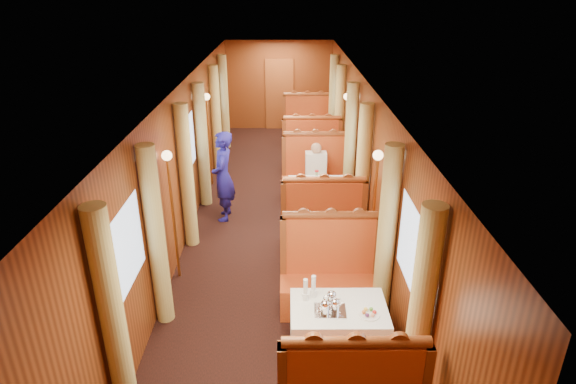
{
  "coord_description": "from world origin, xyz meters",
  "views": [
    {
      "loc": [
        0.17,
        -7.77,
        4.01
      ],
      "look_at": [
        0.21,
        -1.07,
        1.05
      ],
      "focal_mm": 30.0,
      "sensor_mm": 36.0,
      "label": 1
    }
  ],
  "objects_px": {
    "rose_vase_far": "(311,120)",
    "banquette_far_aft": "(307,128)",
    "banquette_far_fwd": "(311,154)",
    "teapot_back": "(331,300)",
    "banquette_mid_fwd": "(322,227)",
    "table_far": "(309,142)",
    "banquette_near_aft": "(330,279)",
    "table_near": "(338,335)",
    "fruit_plate": "(369,313)",
    "teapot_left": "(325,309)",
    "rose_vase_mid": "(317,174)",
    "passenger": "(316,167)",
    "tea_tray": "(330,311)",
    "steward": "(223,176)",
    "table_mid": "(318,202)",
    "teapot_right": "(335,307)",
    "banquette_mid_aft": "(315,178)"
  },
  "relations": [
    {
      "from": "table_far",
      "to": "steward",
      "type": "relative_size",
      "value": 0.64
    },
    {
      "from": "banquette_far_aft",
      "to": "rose_vase_mid",
      "type": "relative_size",
      "value": 3.72
    },
    {
      "from": "table_mid",
      "to": "banquette_far_fwd",
      "type": "distance_m",
      "value": 2.49
    },
    {
      "from": "fruit_plate",
      "to": "rose_vase_far",
      "type": "bearing_deg",
      "value": 92.23
    },
    {
      "from": "table_near",
      "to": "teapot_right",
      "type": "relative_size",
      "value": 6.45
    },
    {
      "from": "rose_vase_far",
      "to": "table_mid",
      "type": "bearing_deg",
      "value": -90.45
    },
    {
      "from": "table_far",
      "to": "tea_tray",
      "type": "height_order",
      "value": "tea_tray"
    },
    {
      "from": "banquette_near_aft",
      "to": "table_far",
      "type": "relative_size",
      "value": 1.28
    },
    {
      "from": "banquette_mid_fwd",
      "to": "banquette_far_aft",
      "type": "height_order",
      "value": "same"
    },
    {
      "from": "passenger",
      "to": "teapot_right",
      "type": "bearing_deg",
      "value": -90.73
    },
    {
      "from": "table_near",
      "to": "banquette_far_fwd",
      "type": "distance_m",
      "value": 5.99
    },
    {
      "from": "table_far",
      "to": "tea_tray",
      "type": "xyz_separation_m",
      "value": [
        -0.1,
        -7.07,
        0.38
      ]
    },
    {
      "from": "banquette_mid_fwd",
      "to": "table_far",
      "type": "relative_size",
      "value": 1.28
    },
    {
      "from": "fruit_plate",
      "to": "steward",
      "type": "xyz_separation_m",
      "value": [
        -1.99,
        3.78,
        0.05
      ]
    },
    {
      "from": "table_far",
      "to": "banquette_near_aft",
      "type": "bearing_deg",
      "value": -90.0
    },
    {
      "from": "banquette_mid_fwd",
      "to": "tea_tray",
      "type": "height_order",
      "value": "banquette_mid_fwd"
    },
    {
      "from": "rose_vase_mid",
      "to": "passenger",
      "type": "xyz_separation_m",
      "value": [
        0.04,
        0.81,
        -0.19
      ]
    },
    {
      "from": "rose_vase_far",
      "to": "table_far",
      "type": "bearing_deg",
      "value": 166.95
    },
    {
      "from": "banquette_far_fwd",
      "to": "teapot_back",
      "type": "xyz_separation_m",
      "value": [
        -0.08,
        -5.95,
        0.4
      ]
    },
    {
      "from": "banquette_far_aft",
      "to": "teapot_back",
      "type": "bearing_deg",
      "value": -90.58
    },
    {
      "from": "table_far",
      "to": "teapot_right",
      "type": "relative_size",
      "value": 6.45
    },
    {
      "from": "table_mid",
      "to": "banquette_mid_aft",
      "type": "xyz_separation_m",
      "value": [
        0.0,
        1.01,
        0.05
      ]
    },
    {
      "from": "banquette_near_aft",
      "to": "banquette_far_fwd",
      "type": "distance_m",
      "value": 4.97
    },
    {
      "from": "table_near",
      "to": "teapot_back",
      "type": "xyz_separation_m",
      "value": [
        -0.08,
        0.03,
        0.45
      ]
    },
    {
      "from": "table_far",
      "to": "teapot_right",
      "type": "bearing_deg",
      "value": -90.45
    },
    {
      "from": "banquette_far_fwd",
      "to": "steward",
      "type": "distance_m",
      "value": 2.91
    },
    {
      "from": "table_mid",
      "to": "banquette_mid_fwd",
      "type": "relative_size",
      "value": 0.78
    },
    {
      "from": "teapot_back",
      "to": "rose_vase_far",
      "type": "height_order",
      "value": "rose_vase_far"
    },
    {
      "from": "banquette_far_aft",
      "to": "teapot_back",
      "type": "distance_m",
      "value": 7.99
    },
    {
      "from": "table_far",
      "to": "banquette_far_aft",
      "type": "relative_size",
      "value": 0.78
    },
    {
      "from": "banquette_far_fwd",
      "to": "teapot_back",
      "type": "relative_size",
      "value": 7.74
    },
    {
      "from": "teapot_left",
      "to": "fruit_plate",
      "type": "distance_m",
      "value": 0.47
    },
    {
      "from": "table_mid",
      "to": "banquette_mid_fwd",
      "type": "height_order",
      "value": "banquette_mid_fwd"
    },
    {
      "from": "table_far",
      "to": "tea_tray",
      "type": "relative_size",
      "value": 3.09
    },
    {
      "from": "teapot_left",
      "to": "passenger",
      "type": "bearing_deg",
      "value": 69.96
    },
    {
      "from": "banquette_mid_aft",
      "to": "table_far",
      "type": "distance_m",
      "value": 2.49
    },
    {
      "from": "rose_vase_mid",
      "to": "rose_vase_far",
      "type": "xyz_separation_m",
      "value": [
        0.06,
        3.51,
        0.0
      ]
    },
    {
      "from": "table_far",
      "to": "teapot_left",
      "type": "distance_m",
      "value": 7.14
    },
    {
      "from": "banquette_far_aft",
      "to": "rose_vase_mid",
      "type": "distance_m",
      "value": 4.56
    },
    {
      "from": "table_near",
      "to": "rose_vase_far",
      "type": "xyz_separation_m",
      "value": [
        0.03,
        6.99,
        0.55
      ]
    },
    {
      "from": "passenger",
      "to": "tea_tray",
      "type": "bearing_deg",
      "value": -91.38
    },
    {
      "from": "tea_tray",
      "to": "rose_vase_far",
      "type": "xyz_separation_m",
      "value": [
        0.13,
        7.06,
        0.17
      ]
    },
    {
      "from": "banquette_far_fwd",
      "to": "rose_vase_far",
      "type": "height_order",
      "value": "banquette_far_fwd"
    },
    {
      "from": "banquette_near_aft",
      "to": "rose_vase_mid",
      "type": "xyz_separation_m",
      "value": [
        -0.04,
        2.47,
        0.5
      ]
    },
    {
      "from": "banquette_mid_fwd",
      "to": "table_far",
      "type": "xyz_separation_m",
      "value": [
        0.0,
        4.51,
        -0.05
      ]
    },
    {
      "from": "tea_tray",
      "to": "steward",
      "type": "relative_size",
      "value": 0.21
    },
    {
      "from": "banquette_near_aft",
      "to": "steward",
      "type": "distance_m",
      "value": 3.15
    },
    {
      "from": "banquette_mid_fwd",
      "to": "banquette_far_aft",
      "type": "relative_size",
      "value": 1.0
    },
    {
      "from": "rose_vase_far",
      "to": "banquette_far_aft",
      "type": "bearing_deg",
      "value": 91.53
    },
    {
      "from": "banquette_mid_fwd",
      "to": "teapot_back",
      "type": "xyz_separation_m",
      "value": [
        -0.08,
        -2.45,
        0.4
      ]
    }
  ]
}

